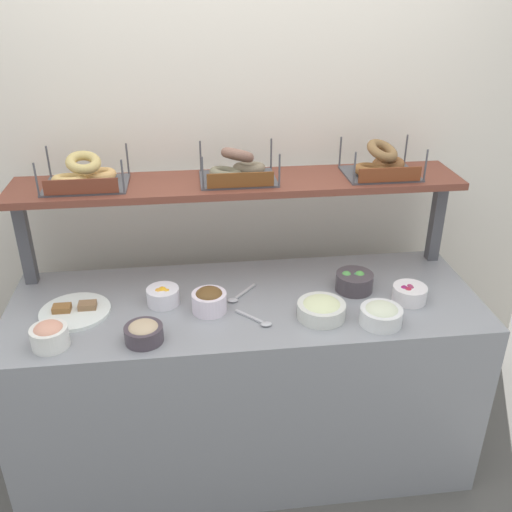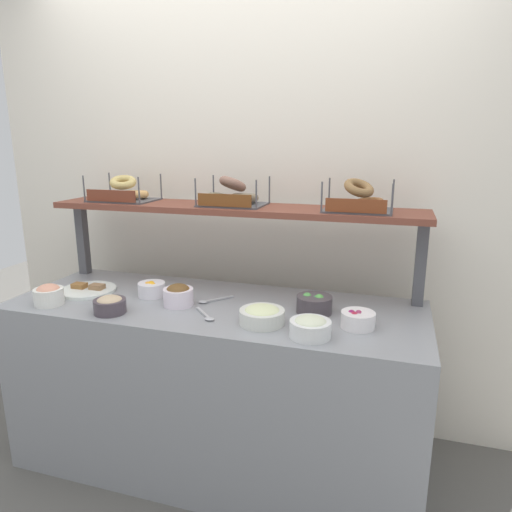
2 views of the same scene
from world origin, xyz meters
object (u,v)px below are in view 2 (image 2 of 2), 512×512
(bowl_scallion_spread, at_px, (310,327))
(serving_spoon_near_plate, at_px, (211,300))
(bowl_fruit_salad, at_px, (152,289))
(bowl_veggie_mix, at_px, (314,304))
(bowl_beet_salad, at_px, (358,319))
(bagel_basket_poppy, at_px, (233,196))
(bowl_chocolate_spread, at_px, (178,295))
(bowl_hummus, at_px, (110,304))
(serving_spoon_by_edge, at_px, (206,316))
(bowl_potato_salad, at_px, (262,315))
(bagel_basket_plain, at_px, (123,192))
(serving_plate_white, at_px, (88,290))
(bagel_basket_cinnamon_raisin, at_px, (358,201))
(bowl_lox_spread, at_px, (49,295))

(bowl_scallion_spread, distance_m, serving_spoon_near_plate, 0.59)
(bowl_fruit_salad, relative_size, bowl_scallion_spread, 0.81)
(bowl_veggie_mix, relative_size, bowl_beet_salad, 1.13)
(bagel_basket_poppy, bearing_deg, bowl_beet_salad, -28.18)
(bowl_beet_salad, relative_size, bagel_basket_poppy, 0.44)
(bowl_chocolate_spread, bearing_deg, bowl_hummus, -144.66)
(bowl_fruit_salad, bearing_deg, serving_spoon_by_edge, -26.68)
(bowl_potato_salad, relative_size, bagel_basket_plain, 0.57)
(bowl_potato_salad, bearing_deg, bowl_veggie_mix, 45.76)
(bowl_potato_salad, xyz_separation_m, serving_plate_white, (-0.97, 0.15, -0.03))
(bowl_scallion_spread, bearing_deg, serving_spoon_by_edge, 172.08)
(bowl_chocolate_spread, relative_size, bagel_basket_poppy, 0.44)
(bowl_beet_salad, relative_size, bagel_basket_plain, 0.42)
(bowl_chocolate_spread, relative_size, bagel_basket_cinnamon_raisin, 0.45)
(bowl_fruit_salad, xyz_separation_m, serving_spoon_near_plate, (0.31, 0.01, -0.03))
(bowl_lox_spread, bearing_deg, serving_spoon_near_plate, 19.76)
(bowl_chocolate_spread, distance_m, bagel_basket_poppy, 0.57)
(bowl_scallion_spread, height_order, bagel_basket_plain, bagel_basket_plain)
(bowl_hummus, relative_size, serving_spoon_by_edge, 1.04)
(serving_spoon_near_plate, bearing_deg, bowl_potato_salad, -30.79)
(bowl_hummus, relative_size, bowl_veggie_mix, 0.90)
(serving_spoon_near_plate, height_order, serving_spoon_by_edge, same)
(bowl_chocolate_spread, height_order, serving_spoon_by_edge, bowl_chocolate_spread)
(bowl_chocolate_spread, distance_m, bagel_basket_plain, 0.72)
(bowl_potato_salad, relative_size, bagel_basket_cinnamon_raisin, 0.61)
(serving_plate_white, bearing_deg, serving_spoon_near_plate, 3.41)
(bowl_veggie_mix, bearing_deg, bagel_basket_plain, 167.60)
(bowl_lox_spread, distance_m, bagel_basket_plain, 0.67)
(bowl_hummus, distance_m, serving_spoon_near_plate, 0.46)
(bowl_veggie_mix, height_order, bagel_basket_cinnamon_raisin, bagel_basket_cinnamon_raisin)
(serving_spoon_near_plate, xyz_separation_m, bagel_basket_plain, (-0.60, 0.25, 0.47))
(bowl_scallion_spread, relative_size, bagel_basket_plain, 0.48)
(bowl_fruit_salad, relative_size, bowl_hummus, 0.93)
(bowl_beet_salad, relative_size, bowl_chocolate_spread, 1.00)
(bowl_veggie_mix, bearing_deg, bowl_fruit_salad, -179.01)
(bowl_beet_salad, distance_m, bowl_scallion_spread, 0.23)
(bowl_veggie_mix, xyz_separation_m, bagel_basket_cinnamon_raisin, (0.15, 0.23, 0.44))
(bowl_fruit_salad, height_order, bowl_scallion_spread, bowl_scallion_spread)
(bowl_lox_spread, relative_size, serving_spoon_near_plate, 0.96)
(serving_plate_white, distance_m, serving_spoon_near_plate, 0.66)
(bowl_fruit_salad, xyz_separation_m, bowl_veggie_mix, (0.81, 0.01, 0.00))
(bowl_beet_salad, distance_m, bagel_basket_poppy, 0.88)
(bowl_scallion_spread, bearing_deg, bowl_fruit_salad, 163.36)
(bowl_veggie_mix, distance_m, bagel_basket_poppy, 0.68)
(bowl_veggie_mix, height_order, serving_spoon_by_edge, bowl_veggie_mix)
(bowl_scallion_spread, xyz_separation_m, bagel_basket_plain, (-1.13, 0.51, 0.43))
(serving_plate_white, bearing_deg, bowl_veggie_mix, 2.27)
(bowl_veggie_mix, xyz_separation_m, bowl_beet_salad, (0.20, -0.12, -0.01))
(serving_spoon_by_edge, bearing_deg, bowl_beet_salad, 7.43)
(bowl_fruit_salad, xyz_separation_m, bowl_potato_salad, (0.62, -0.18, 0.00))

